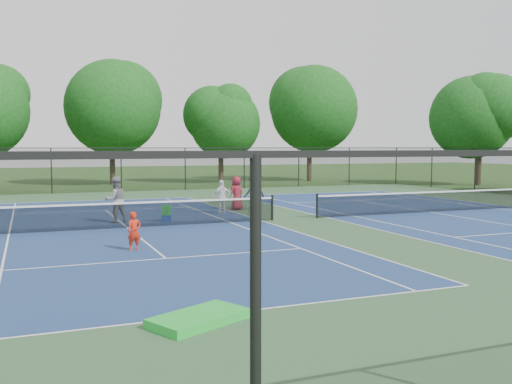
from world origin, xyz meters
name	(u,v)px	position (x,y,z in m)	size (l,w,h in m)	color
ground	(295,219)	(0.00, 0.00, 0.00)	(140.00, 140.00, 0.00)	#234716
court_pad	(295,219)	(0.00, 0.00, 0.00)	(36.00, 36.00, 0.01)	#315836
tennis_court_left	(128,226)	(-7.00, 0.00, 0.10)	(12.00, 23.83, 1.07)	navy
tennis_court_right	(430,210)	(7.00, 0.00, 0.10)	(12.00, 23.83, 1.07)	navy
perimeter_fence	(295,182)	(0.00, 0.00, 1.60)	(36.08, 36.08, 3.02)	black
tree_back_b	(111,103)	(-4.00, 26.00, 6.60)	(7.60, 7.60, 10.03)	#2D2116
tree_back_c	(221,119)	(5.00, 25.00, 5.48)	(6.00, 6.00, 8.40)	#2D2116
tree_back_d	(310,105)	(13.00, 24.00, 6.82)	(7.80, 7.80, 10.37)	#2D2116
tree_side_e	(480,112)	(23.00, 14.00, 5.81)	(6.60, 6.60, 8.87)	#2D2116
child_player	(134,231)	(-7.57, -4.81, 0.58)	(0.42, 0.28, 1.15)	red
instructor	(116,200)	(-7.19, 1.67, 0.94)	(0.91, 0.71, 1.87)	gray
bystander_a	(222,197)	(-2.19, 3.18, 0.78)	(0.91, 0.38, 1.55)	white
bystander_b	(254,193)	(-0.23, 4.09, 0.84)	(1.09, 0.63, 1.69)	#182135
bystander_c	(237,193)	(-1.07, 4.29, 0.82)	(0.80, 0.52, 1.64)	maroon
ball_crate	(166,218)	(-5.22, 1.28, 0.14)	(0.39, 0.30, 0.28)	navy
ball_hopper	(166,210)	(-5.22, 1.28, 0.49)	(0.34, 0.28, 0.41)	green
green_tarp	(199,318)	(-7.76, -12.26, 0.09)	(1.70, 0.89, 0.17)	green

